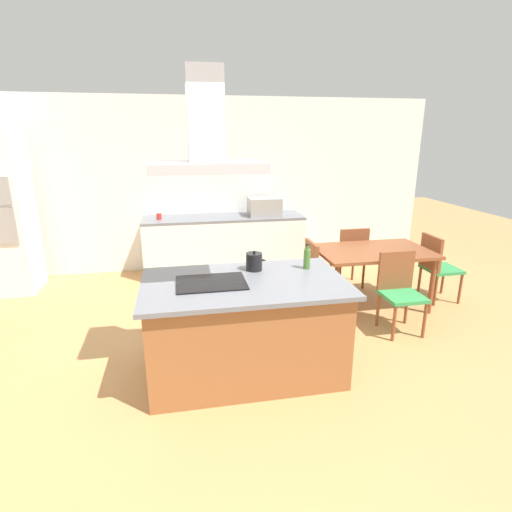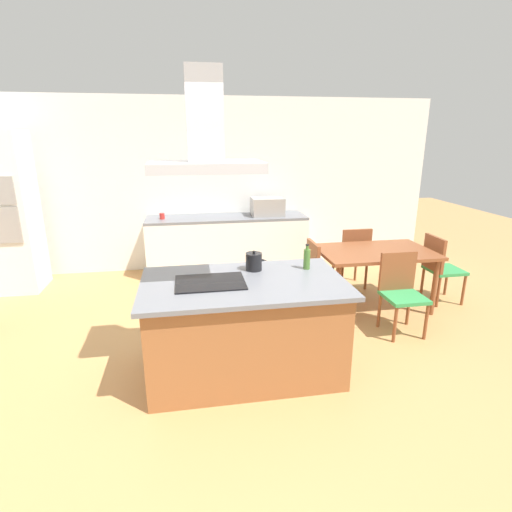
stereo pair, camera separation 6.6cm
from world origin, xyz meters
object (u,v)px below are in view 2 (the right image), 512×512
(coffee_mug_red, at_px, (162,216))
(chair_facing_island, at_px, (401,288))
(olive_oil_bottle, at_px, (307,259))
(countertop_microwave, at_px, (267,207))
(chair_at_left_end, at_px, (304,273))
(range_hood, at_px, (205,139))
(cooktop, at_px, (210,282))
(wall_oven_stack, at_px, (6,213))
(dining_table, at_px, (375,257))
(chair_at_right_end, at_px, (440,265))
(chair_facing_back_wall, at_px, (353,254))
(tea_kettle, at_px, (254,262))

(coffee_mug_red, bearing_deg, chair_facing_island, -41.30)
(olive_oil_bottle, distance_m, countertop_microwave, 2.66)
(chair_at_left_end, distance_m, range_hood, 2.33)
(olive_oil_bottle, distance_m, coffee_mug_red, 3.03)
(cooktop, bearing_deg, wall_oven_stack, 134.57)
(coffee_mug_red, bearing_deg, countertop_microwave, 0.38)
(wall_oven_stack, relative_size, dining_table, 1.57)
(wall_oven_stack, bearing_deg, chair_at_right_end, -14.47)
(olive_oil_bottle, xyz_separation_m, countertop_microwave, (0.15, 2.66, 0.04))
(olive_oil_bottle, distance_m, chair_facing_back_wall, 2.08)
(coffee_mug_red, height_order, chair_facing_island, coffee_mug_red)
(countertop_microwave, xyz_separation_m, chair_at_right_end, (1.95, -1.69, -0.53))
(chair_facing_back_wall, bearing_deg, chair_at_right_end, -36.01)
(chair_at_right_end, distance_m, range_hood, 3.63)
(cooktop, distance_m, chair_facing_back_wall, 2.85)
(olive_oil_bottle, relative_size, coffee_mug_red, 2.71)
(cooktop, xyz_separation_m, chair_at_right_end, (3.04, 1.19, -0.40))
(dining_table, xyz_separation_m, chair_facing_island, (0.00, -0.67, -0.16))
(coffee_mug_red, xyz_separation_m, chair_facing_island, (2.67, -2.35, -0.44))
(cooktop, height_order, chair_at_right_end, cooktop)
(chair_facing_island, bearing_deg, dining_table, 90.00)
(dining_table, bearing_deg, olive_oil_bottle, -141.02)
(coffee_mug_red, relative_size, range_hood, 0.10)
(countertop_microwave, relative_size, chair_facing_island, 0.56)
(olive_oil_bottle, xyz_separation_m, range_hood, (-0.93, -0.22, 1.10))
(range_hood, bearing_deg, coffee_mug_red, 100.73)
(olive_oil_bottle, height_order, chair_at_left_end, olive_oil_bottle)
(tea_kettle, height_order, range_hood, range_hood)
(olive_oil_bottle, relative_size, dining_table, 0.17)
(chair_at_left_end, bearing_deg, countertop_microwave, 94.13)
(chair_at_right_end, bearing_deg, olive_oil_bottle, -155.41)
(chair_at_left_end, bearing_deg, coffee_mug_red, 136.23)
(cooktop, xyz_separation_m, dining_table, (2.13, 1.19, -0.24))
(countertop_microwave, bearing_deg, chair_facing_island, -66.24)
(cooktop, bearing_deg, chair_facing_back_wall, 41.09)
(olive_oil_bottle, bearing_deg, dining_table, 38.98)
(chair_at_right_end, height_order, range_hood, range_hood)
(wall_oven_stack, relative_size, chair_at_left_end, 2.47)
(olive_oil_bottle, relative_size, countertop_microwave, 0.49)
(chair_facing_back_wall, bearing_deg, tea_kettle, -137.06)
(chair_at_right_end, bearing_deg, wall_oven_stack, 165.53)
(tea_kettle, bearing_deg, wall_oven_stack, 142.07)
(tea_kettle, relative_size, chair_facing_back_wall, 0.23)
(wall_oven_stack, distance_m, dining_table, 4.97)
(coffee_mug_red, distance_m, dining_table, 3.17)
(wall_oven_stack, xyz_separation_m, chair_at_right_end, (5.65, -1.46, -0.59))
(chair_at_left_end, bearing_deg, tea_kettle, -130.52)
(chair_facing_island, bearing_deg, chair_facing_back_wall, 90.00)
(tea_kettle, distance_m, wall_oven_stack, 3.85)
(cooktop, relative_size, chair_facing_back_wall, 0.67)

